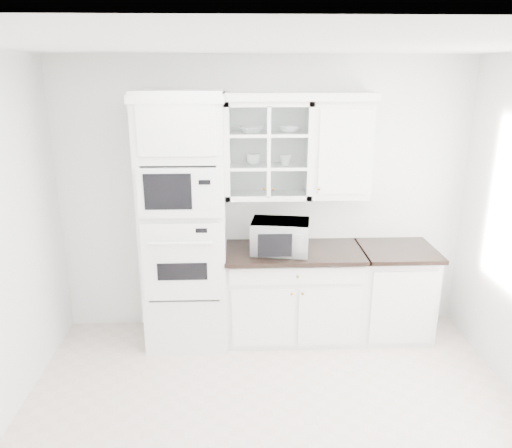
{
  "coord_description": "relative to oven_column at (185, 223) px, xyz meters",
  "views": [
    {
      "loc": [
        -0.26,
        -3.02,
        2.58
      ],
      "look_at": [
        -0.1,
        1.05,
        1.3
      ],
      "focal_mm": 35.0,
      "sensor_mm": 36.0,
      "label": 1
    }
  ],
  "objects": [
    {
      "name": "bowl_a",
      "position": [
        0.64,
        0.16,
        0.84
      ],
      "size": [
        0.27,
        0.27,
        0.06
      ],
      "primitive_type": "imported",
      "rotation": [
        0.0,
        0.0,
        -0.15
      ],
      "color": "white",
      "rests_on": "upper_cabinet_glass"
    },
    {
      "name": "countertop_microwave",
      "position": [
        0.89,
        -0.03,
        -0.13
      ],
      "size": [
        0.59,
        0.52,
        0.31
      ],
      "primitive_type": "imported",
      "rotation": [
        0.0,
        0.0,
        2.98
      ],
      "color": "white",
      "rests_on": "base_cabinet_run"
    },
    {
      "name": "upper_cabinet_solid",
      "position": [
        1.46,
        0.17,
        0.65
      ],
      "size": [
        0.55,
        0.33,
        0.9
      ],
      "primitive_type": "cube",
      "color": "white",
      "rests_on": "room_shell"
    },
    {
      "name": "bowl_b",
      "position": [
        0.98,
        0.17,
        0.84
      ],
      "size": [
        0.21,
        0.21,
        0.06
      ],
      "primitive_type": "imported",
      "rotation": [
        0.0,
        0.0,
        0.11
      ],
      "color": "white",
      "rests_on": "upper_cabinet_glass"
    },
    {
      "name": "crown_molding",
      "position": [
        0.68,
        0.14,
        1.14
      ],
      "size": [
        2.14,
        0.38,
        0.07
      ],
      "primitive_type": "cube",
      "color": "white",
      "rests_on": "room_shell"
    },
    {
      "name": "oven_column",
      "position": [
        0.0,
        0.0,
        0.0
      ],
      "size": [
        0.76,
        0.68,
        2.4
      ],
      "color": "white",
      "rests_on": "ground"
    },
    {
      "name": "extra_base_cabinet",
      "position": [
        2.03,
        0.03,
        -0.74
      ],
      "size": [
        0.72,
        0.67,
        0.92
      ],
      "color": "white",
      "rests_on": "ground"
    },
    {
      "name": "upper_cabinet_glass",
      "position": [
        0.78,
        0.17,
        0.65
      ],
      "size": [
        0.8,
        0.33,
        0.9
      ],
      "color": "white",
      "rests_on": "room_shell"
    },
    {
      "name": "base_cabinet_run",
      "position": [
        1.03,
        0.03,
        -0.74
      ],
      "size": [
        1.32,
        0.67,
        0.92
      ],
      "color": "white",
      "rests_on": "ground"
    },
    {
      "name": "cup_b",
      "position": [
        0.94,
        0.15,
        0.56
      ],
      "size": [
        0.13,
        0.13,
        0.1
      ],
      "primitive_type": "imported",
      "rotation": [
        0.0,
        0.0,
        0.25
      ],
      "color": "white",
      "rests_on": "upper_cabinet_glass"
    },
    {
      "name": "room_shell",
      "position": [
        0.75,
        -0.99,
        0.58
      ],
      "size": [
        4.0,
        3.5,
        2.7
      ],
      "color": "white",
      "rests_on": "ground"
    },
    {
      "name": "ground",
      "position": [
        0.75,
        -1.42,
        -1.19
      ],
      "size": [
        4.0,
        3.5,
        0.01
      ],
      "primitive_type": "cube",
      "color": "beige",
      "rests_on": "ground"
    },
    {
      "name": "cup_a",
      "position": [
        0.64,
        0.18,
        0.56
      ],
      "size": [
        0.17,
        0.17,
        0.1
      ],
      "primitive_type": "imported",
      "rotation": [
        0.0,
        0.0,
        -0.33
      ],
      "color": "white",
      "rests_on": "upper_cabinet_glass"
    }
  ]
}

